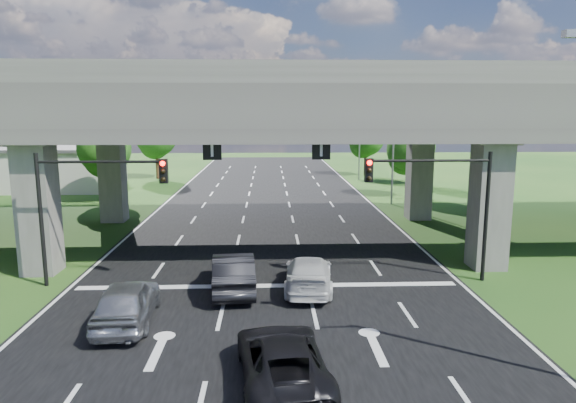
{
  "coord_description": "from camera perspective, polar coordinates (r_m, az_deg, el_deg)",
  "views": [
    {
      "loc": [
        0.08,
        -18.58,
        7.74
      ],
      "look_at": [
        1.08,
        7.84,
        3.12
      ],
      "focal_mm": 32.0,
      "sensor_mm": 36.0,
      "label": 1
    }
  ],
  "objects": [
    {
      "name": "overpass",
      "position": [
        30.58,
        -2.35,
        10.25
      ],
      "size": [
        80.0,
        15.0,
        10.0
      ],
      "color": "#3E3B38",
      "rests_on": "ground"
    },
    {
      "name": "signal_left",
      "position": [
        24.13,
        -21.26,
        0.77
      ],
      "size": [
        5.76,
        0.54,
        6.0
      ],
      "color": "black",
      "rests_on": "ground"
    },
    {
      "name": "tree_left_near",
      "position": [
        46.83,
        -19.71,
        5.77
      ],
      "size": [
        4.5,
        4.5,
        7.8
      ],
      "color": "black",
      "rests_on": "ground"
    },
    {
      "name": "streetlight_far",
      "position": [
        43.78,
        11.15,
        7.26
      ],
      "size": [
        3.38,
        0.25,
        10.0
      ],
      "color": "gray",
      "rests_on": "ground"
    },
    {
      "name": "ground",
      "position": [
        20.13,
        -2.28,
        -12.71
      ],
      "size": [
        160.0,
        160.0,
        0.0
      ],
      "primitive_type": "plane",
      "color": "#1B4416",
      "rests_on": "ground"
    },
    {
      "name": "car_trailing",
      "position": [
        15.34,
        -0.64,
        -17.19
      ],
      "size": [
        2.92,
        5.41,
        1.44
      ],
      "primitive_type": "imported",
      "rotation": [
        0.0,
        0.0,
        3.25
      ],
      "color": "black",
      "rests_on": "road"
    },
    {
      "name": "tree_left_far",
      "position": [
        62.02,
        -14.41,
        7.21
      ],
      "size": [
        4.8,
        4.8,
        8.32
      ],
      "color": "black",
      "rests_on": "ground"
    },
    {
      "name": "tree_left_mid",
      "position": [
        55.38,
        -20.18,
        5.62
      ],
      "size": [
        3.91,
        3.9,
        6.76
      ],
      "color": "black",
      "rests_on": "ground"
    },
    {
      "name": "tree_right_near",
      "position": [
        48.46,
        13.43,
        5.81
      ],
      "size": [
        4.2,
        4.2,
        7.28
      ],
      "color": "black",
      "rests_on": "ground"
    },
    {
      "name": "streetlight_beyond",
      "position": [
        59.46,
        7.61,
        8.01
      ],
      "size": [
        3.38,
        0.25,
        10.0
      ],
      "color": "gray",
      "rests_on": "ground"
    },
    {
      "name": "tree_right_mid",
      "position": [
        56.98,
        14.19,
        6.03
      ],
      "size": [
        3.91,
        3.9,
        6.76
      ],
      "color": "black",
      "rests_on": "ground"
    },
    {
      "name": "road",
      "position": [
        29.6,
        -2.25,
        -5.22
      ],
      "size": [
        18.0,
        120.0,
        0.03
      ],
      "primitive_type": "cube",
      "color": "black",
      "rests_on": "ground"
    },
    {
      "name": "car_dark",
      "position": [
        22.7,
        -6.09,
        -7.78
      ],
      "size": [
        2.16,
        5.17,
        1.66
      ],
      "primitive_type": "imported",
      "rotation": [
        0.0,
        0.0,
        3.22
      ],
      "color": "black",
      "rests_on": "road"
    },
    {
      "name": "tree_right_far",
      "position": [
        63.78,
        8.72,
        7.18
      ],
      "size": [
        4.5,
        4.5,
        7.8
      ],
      "color": "black",
      "rests_on": "ground"
    },
    {
      "name": "signal_right",
      "position": [
        24.08,
        16.63,
        1.01
      ],
      "size": [
        5.76,
        0.54,
        6.0
      ],
      "color": "black",
      "rests_on": "ground"
    },
    {
      "name": "warehouse",
      "position": [
        59.86,
        -28.03,
        3.25
      ],
      "size": [
        20.0,
        10.0,
        4.0
      ],
      "primitive_type": "cube",
      "color": "#9E9E99",
      "rests_on": "ground"
    },
    {
      "name": "car_white",
      "position": [
        22.75,
        2.3,
        -7.99
      ],
      "size": [
        2.43,
        5.13,
        1.44
      ],
      "primitive_type": "imported",
      "rotation": [
        0.0,
        0.0,
        3.06
      ],
      "color": "#BDBDBD",
      "rests_on": "road"
    },
    {
      "name": "car_silver",
      "position": [
        20.13,
        -17.46,
        -10.58
      ],
      "size": [
        2.22,
        4.91,
        1.64
      ],
      "primitive_type": "imported",
      "rotation": [
        0.0,
        0.0,
        3.2
      ],
      "color": "#A2A4AA",
      "rests_on": "road"
    }
  ]
}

